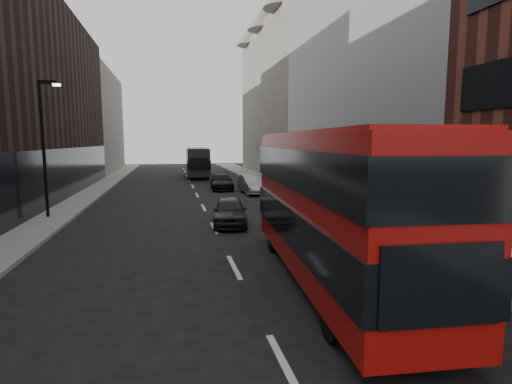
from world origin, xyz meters
TOP-DOWN VIEW (x-y plane):
  - sidewalk_right at (7.50, 25.00)m, footprint 3.00×80.00m
  - sidewalk_left at (-8.00, 25.00)m, footprint 2.00×80.00m
  - building_modern_block at (11.47, 21.00)m, footprint 5.03×22.00m
  - building_victorian at (11.38, 44.00)m, footprint 6.50×24.00m
  - building_left_mid at (-11.50, 30.00)m, footprint 5.00×24.00m
  - building_left_far at (-11.50, 52.00)m, footprint 5.00×20.00m
  - street_lamp at (-8.22, 18.00)m, footprint 1.06×0.22m
  - red_bus at (2.54, 6.12)m, footprint 3.32×10.89m
  - grey_bus at (1.08, 41.91)m, footprint 2.66×10.33m
  - car_a at (0.86, 14.66)m, footprint 2.12×4.14m
  - car_b at (4.32, 26.00)m, footprint 1.66×4.41m
  - car_c at (2.30, 29.16)m, footprint 2.04×4.55m

SIDE VIEW (x-z plane):
  - sidewalk_right at x=7.50m, z-range 0.00..0.15m
  - sidewalk_left at x=-8.00m, z-range 0.00..0.15m
  - car_c at x=2.30m, z-range 0.00..1.30m
  - car_a at x=0.86m, z-range 0.00..1.35m
  - car_b at x=4.32m, z-range 0.00..1.44m
  - grey_bus at x=1.08m, z-range 0.12..3.44m
  - red_bus at x=2.54m, z-range 0.24..4.58m
  - street_lamp at x=-8.22m, z-range 0.68..7.68m
  - building_left_far at x=-11.50m, z-range 0.00..13.00m
  - building_left_mid at x=-11.50m, z-range 0.00..14.00m
  - building_victorian at x=11.38m, z-range -0.84..20.16m
  - building_modern_block at x=11.47m, z-range -0.10..19.90m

